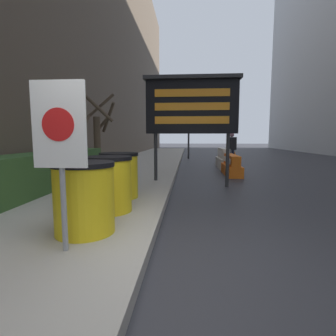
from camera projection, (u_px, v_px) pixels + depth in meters
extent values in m
plane|color=#2D2D33|center=(146.00, 271.00, 2.77)|extent=(120.00, 120.00, 0.00)
cube|color=#335628|center=(37.00, 172.00, 6.11)|extent=(0.90, 6.45, 0.88)
cylinder|color=#4C3D2D|center=(97.00, 143.00, 10.31)|extent=(0.26, 0.26, 2.05)
cylinder|color=#4C3D2D|center=(84.00, 125.00, 10.27)|extent=(0.12, 1.07, 0.84)
cylinder|color=#4C3D2D|center=(101.00, 126.00, 10.55)|extent=(0.74, 0.28, 0.76)
cylinder|color=#4C3D2D|center=(95.00, 105.00, 9.56)|extent=(1.25, 0.50, 1.25)
cylinder|color=#4C3D2D|center=(99.00, 107.00, 10.75)|extent=(1.29, 0.37, 1.17)
cylinder|color=#4C3D2D|center=(108.00, 118.00, 10.53)|extent=(0.80, 0.85, 1.19)
cylinder|color=yellow|center=(84.00, 200.00, 3.42)|extent=(0.77, 0.77, 0.88)
cylinder|color=black|center=(83.00, 164.00, 3.36)|extent=(0.80, 0.80, 0.06)
cylinder|color=yellow|center=(109.00, 186.00, 4.43)|extent=(0.77, 0.77, 0.88)
cylinder|color=black|center=(108.00, 158.00, 4.37)|extent=(0.80, 0.80, 0.06)
cylinder|color=yellow|center=(119.00, 177.00, 5.44)|extent=(0.77, 0.77, 0.88)
cylinder|color=black|center=(119.00, 154.00, 5.39)|extent=(0.80, 0.80, 0.06)
cylinder|color=gray|center=(63.00, 189.00, 2.84)|extent=(0.06, 0.06, 1.38)
cube|color=white|center=(59.00, 125.00, 2.74)|extent=(0.58, 0.04, 0.91)
cylinder|color=red|center=(58.00, 125.00, 2.71)|extent=(0.35, 0.01, 0.35)
cylinder|color=#28282B|center=(156.00, 160.00, 7.65)|extent=(0.10, 0.10, 1.52)
cylinder|color=#28282B|center=(228.00, 160.00, 7.49)|extent=(0.10, 0.10, 1.52)
cube|color=black|center=(192.00, 107.00, 7.39)|extent=(2.59, 0.24, 1.49)
cube|color=#28282B|center=(192.00, 77.00, 7.23)|extent=(2.71, 0.34, 0.10)
cube|color=orange|center=(192.00, 93.00, 7.22)|extent=(2.07, 0.02, 0.21)
cube|color=orange|center=(192.00, 106.00, 7.26)|extent=(2.07, 0.02, 0.21)
cube|color=orange|center=(192.00, 120.00, 7.31)|extent=(2.07, 0.02, 0.21)
cube|color=orange|center=(231.00, 170.00, 9.91)|extent=(0.55, 1.93, 0.38)
cube|color=orange|center=(232.00, 160.00, 9.86)|extent=(0.33, 1.93, 0.38)
cube|color=white|center=(227.00, 160.00, 9.87)|extent=(0.02, 1.54, 0.19)
cube|color=silver|center=(223.00, 163.00, 12.27)|extent=(0.50, 2.09, 0.46)
cube|color=silver|center=(223.00, 153.00, 12.21)|extent=(0.30, 2.09, 0.46)
cube|color=white|center=(220.00, 153.00, 12.23)|extent=(0.02, 1.67, 0.23)
cube|color=black|center=(234.00, 166.00, 13.08)|extent=(0.42, 0.42, 0.04)
cone|color=orange|center=(235.00, 158.00, 13.04)|extent=(0.34, 0.34, 0.71)
cylinder|color=white|center=(235.00, 157.00, 13.03)|extent=(0.19, 0.19, 0.10)
cylinder|color=#2D2D30|center=(189.00, 132.00, 17.49)|extent=(0.12, 0.12, 3.59)
cube|color=black|center=(189.00, 111.00, 17.18)|extent=(0.28, 0.28, 0.84)
sphere|color=#360605|center=(189.00, 106.00, 17.00)|extent=(0.15, 0.15, 0.15)
sphere|color=#392C06|center=(189.00, 110.00, 17.03)|extent=(0.15, 0.15, 0.15)
sphere|color=green|center=(189.00, 115.00, 17.06)|extent=(0.15, 0.15, 0.15)
cylinder|color=#23283D|center=(230.00, 158.00, 13.03)|extent=(0.13, 0.13, 0.80)
cylinder|color=#23283D|center=(233.00, 158.00, 13.02)|extent=(0.13, 0.13, 0.80)
cube|color=black|center=(232.00, 144.00, 12.94)|extent=(0.50, 0.47, 0.63)
sphere|color=gray|center=(232.00, 135.00, 12.89)|extent=(0.22, 0.22, 0.22)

